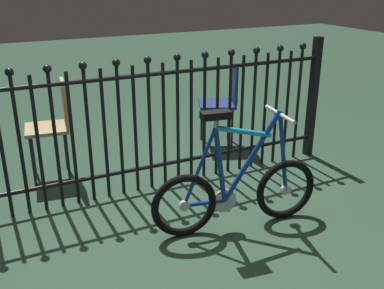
# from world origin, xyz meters

# --- Properties ---
(ground_plane) EXTENTS (20.00, 20.00, 0.00)m
(ground_plane) POSITION_xyz_m (0.00, 0.00, 0.00)
(ground_plane) COLOR #2D4936
(iron_fence) EXTENTS (3.56, 0.07, 1.19)m
(iron_fence) POSITION_xyz_m (-0.05, 0.72, 0.60)
(iron_fence) COLOR black
(iron_fence) RESTS_ON ground
(bicycle) EXTENTS (1.26, 0.40, 0.90)m
(bicycle) POSITION_xyz_m (0.36, -0.15, 0.30)
(bicycle) COLOR black
(bicycle) RESTS_ON ground
(chair_tan) EXTENTS (0.41, 0.41, 0.88)m
(chair_tan) POSITION_xyz_m (-0.63, 1.30, 0.54)
(chair_tan) COLOR black
(chair_tan) RESTS_ON ground
(chair_navy) EXTENTS (0.49, 0.49, 0.88)m
(chair_navy) POSITION_xyz_m (1.11, 1.35, 0.53)
(chair_navy) COLOR black
(chair_navy) RESTS_ON ground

